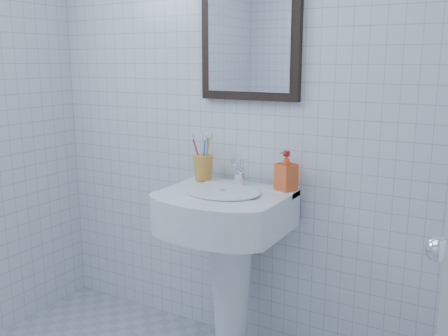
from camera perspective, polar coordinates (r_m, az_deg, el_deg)
The scene contains 6 objects.
wall_back at distance 2.42m, azimuth 1.45°, elevation 8.10°, with size 2.20×0.02×2.50m, color silver.
washbasin at distance 2.35m, azimuth 0.53°, elevation -8.95°, with size 0.56×0.41×0.86m.
faucet at distance 2.34m, azimuth 1.76°, elevation -0.67°, with size 0.05×0.12×0.13m.
toothbrush_cup at distance 2.44m, azimuth -2.43°, elevation 0.07°, with size 0.10×0.10×0.12m, color orange, non-canonical shape.
soap_dispenser at distance 2.25m, azimuth 7.12°, elevation -0.30°, with size 0.08×0.08×0.18m, color red.
wall_mirror at distance 2.37m, azimuth 2.96°, elevation 15.26°, with size 0.50×0.04×0.62m.
Camera 1 is at (1.15, -0.93, 1.42)m, focal length 40.00 mm.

